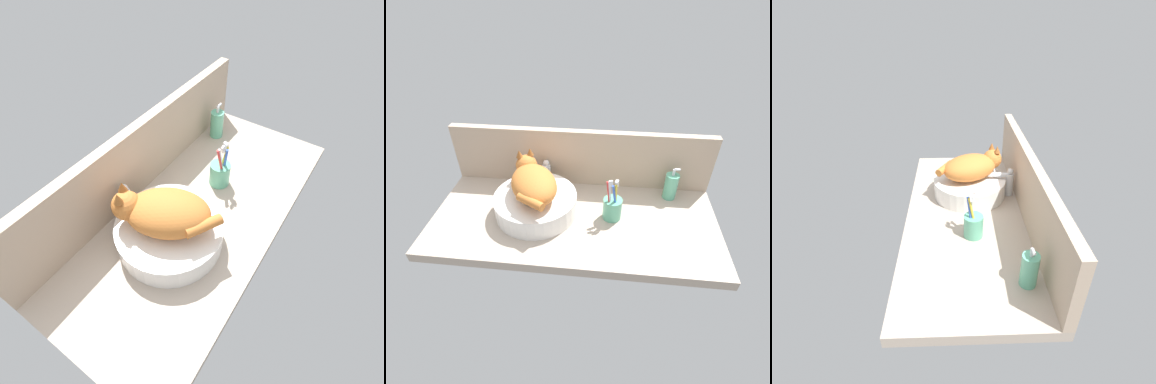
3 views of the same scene
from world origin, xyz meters
The scene contains 7 objects.
ground_plane centered at (0.00, 0.00, -2.00)cm, with size 114.01×52.30×4.00cm, color #B2A08E.
backsplash_panel centered at (0.00, 24.35, 12.96)cm, with size 114.01×3.60×25.92cm, color tan.
sink_basin centered at (-15.65, 1.26, 4.22)cm, with size 33.09×33.09×8.44cm, color white.
cat centered at (-16.34, 2.45, 14.20)cm, with size 26.45×30.26×14.00cm.
faucet centered at (-14.60, 18.42, 7.30)cm, with size 3.60×11.85×13.60cm.
soap_dispenser centered at (39.60, 16.82, 5.95)cm, with size 5.56×5.56×14.94cm.
toothbrush_cup centered at (15.06, 1.06, 5.12)cm, with size 7.45×7.45×18.72cm.
Camera 1 is at (-56.07, -33.86, 81.33)cm, focal length 28.00 mm.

